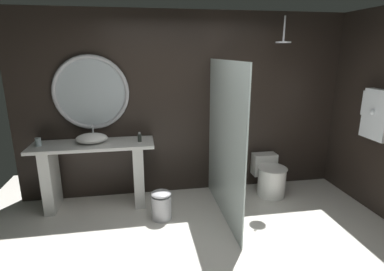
# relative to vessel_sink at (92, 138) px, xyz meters

# --- Properties ---
(ground_plane) EXTENTS (5.76, 5.76, 0.00)m
(ground_plane) POSITION_rel_vessel_sink_xyz_m (1.33, -1.59, -0.96)
(ground_plane) COLOR silver
(back_wall_panel) EXTENTS (4.80, 0.10, 2.60)m
(back_wall_panel) POSITION_rel_vessel_sink_xyz_m (1.33, 0.31, 0.34)
(back_wall_panel) COLOR black
(back_wall_panel) RESTS_ON ground_plane
(vanity_counter) EXTENTS (1.58, 0.52, 0.89)m
(vanity_counter) POSITION_rel_vessel_sink_xyz_m (0.01, -0.02, -0.42)
(vanity_counter) COLOR silver
(vanity_counter) RESTS_ON ground_plane
(vessel_sink) EXTENTS (0.41, 0.33, 0.22)m
(vessel_sink) POSITION_rel_vessel_sink_xyz_m (0.00, 0.00, 0.00)
(vessel_sink) COLOR white
(vessel_sink) RESTS_ON vanity_counter
(tumbler_cup) EXTENTS (0.07, 0.07, 0.11)m
(tumbler_cup) POSITION_rel_vessel_sink_xyz_m (-0.65, -0.02, -0.01)
(tumbler_cup) COLOR silver
(tumbler_cup) RESTS_ON vanity_counter
(soap_dispenser) EXTENTS (0.05, 0.05, 0.13)m
(soap_dispenser) POSITION_rel_vessel_sink_xyz_m (0.62, -0.05, -0.01)
(soap_dispenser) COLOR #282D28
(soap_dispenser) RESTS_ON vanity_counter
(round_wall_mirror) EXTENTS (1.00, 0.06, 1.00)m
(round_wall_mirror) POSITION_rel_vessel_sink_xyz_m (0.01, 0.22, 0.57)
(round_wall_mirror) COLOR #B7B7BC
(shower_glass_panel) EXTENTS (0.02, 1.57, 1.96)m
(shower_glass_panel) POSITION_rel_vessel_sink_xyz_m (1.65, -0.52, 0.02)
(shower_glass_panel) COLOR silver
(shower_glass_panel) RESTS_ON ground_plane
(rain_shower_head) EXTENTS (0.20, 0.20, 0.34)m
(rain_shower_head) POSITION_rel_vessel_sink_xyz_m (2.53, -0.10, 1.24)
(rain_shower_head) COLOR #B7B7BC
(hanging_bathrobe) EXTENTS (0.20, 0.54, 0.69)m
(hanging_bathrobe) POSITION_rel_vessel_sink_xyz_m (3.54, -0.75, 0.36)
(hanging_bathrobe) COLOR #B7B7BC
(toilet) EXTENTS (0.42, 0.63, 0.55)m
(toilet) POSITION_rel_vessel_sink_xyz_m (2.50, -0.08, -0.70)
(toilet) COLOR white
(toilet) RESTS_ON ground_plane
(waste_bin) EXTENTS (0.25, 0.25, 0.38)m
(waste_bin) POSITION_rel_vessel_sink_xyz_m (0.85, -0.52, -0.77)
(waste_bin) COLOR #B7B7BC
(waste_bin) RESTS_ON ground_plane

